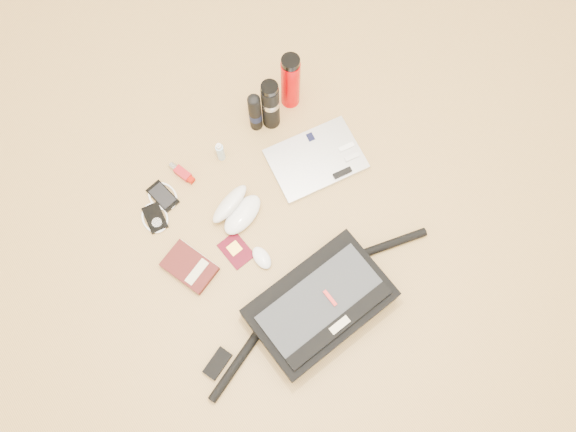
% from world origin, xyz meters
% --- Properties ---
extents(ground, '(4.00, 4.00, 0.00)m').
position_xyz_m(ground, '(0.00, 0.00, 0.00)').
color(ground, '#B2884A').
rests_on(ground, ground).
extents(messenger_bag, '(0.97, 0.30, 0.13)m').
position_xyz_m(messenger_bag, '(-0.06, -0.24, 0.06)').
color(messenger_bag, black).
rests_on(messenger_bag, ground).
extents(laptop, '(0.38, 0.30, 0.03)m').
position_xyz_m(laptop, '(0.28, 0.22, 0.01)').
color(laptop, silver).
rests_on(laptop, ground).
extents(book, '(0.17, 0.21, 0.03)m').
position_xyz_m(book, '(-0.34, 0.15, 0.02)').
color(book, '#451311').
rests_on(book, ground).
extents(passport, '(0.09, 0.13, 0.01)m').
position_xyz_m(passport, '(-0.17, 0.10, 0.00)').
color(passport, '#4A0310').
rests_on(passport, ground).
extents(mouse, '(0.06, 0.10, 0.03)m').
position_xyz_m(mouse, '(-0.11, 0.02, 0.02)').
color(mouse, white).
rests_on(mouse, ground).
extents(sunglasses_case, '(0.22, 0.20, 0.10)m').
position_xyz_m(sunglasses_case, '(-0.09, 0.22, 0.04)').
color(sunglasses_case, white).
rests_on(sunglasses_case, ground).
extents(ipod, '(0.11, 0.12, 0.01)m').
position_xyz_m(ipod, '(-0.34, 0.38, 0.01)').
color(ipod, black).
rests_on(ipod, ground).
extents(phone, '(0.11, 0.13, 0.01)m').
position_xyz_m(phone, '(-0.28, 0.44, 0.01)').
color(phone, black).
rests_on(phone, ground).
extents(inhaler, '(0.05, 0.12, 0.03)m').
position_xyz_m(inhaler, '(-0.17, 0.47, 0.02)').
color(inhaler, maroon).
rests_on(inhaler, ground).
extents(spray_bottle, '(0.04, 0.04, 0.11)m').
position_xyz_m(spray_bottle, '(-0.01, 0.44, 0.05)').
color(spray_bottle, '#A8CDE0').
rests_on(spray_bottle, ground).
extents(aerosol_can, '(0.05, 0.05, 0.21)m').
position_xyz_m(aerosol_can, '(0.18, 0.48, 0.10)').
color(aerosol_can, black).
rests_on(aerosol_can, ground).
extents(thermos_black, '(0.07, 0.07, 0.26)m').
position_xyz_m(thermos_black, '(0.24, 0.46, 0.13)').
color(thermos_black, black).
rests_on(thermos_black, ground).
extents(thermos_red, '(0.08, 0.08, 0.28)m').
position_xyz_m(thermos_red, '(0.35, 0.49, 0.14)').
color(thermos_red, '#CF0003').
rests_on(thermos_red, ground).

